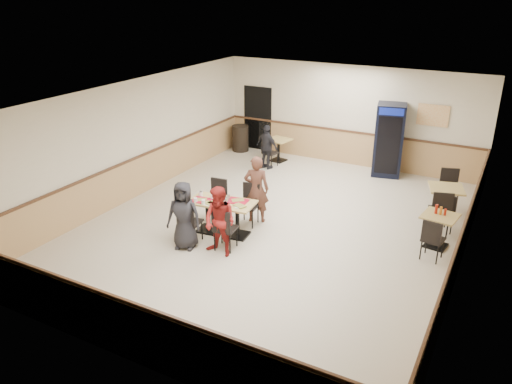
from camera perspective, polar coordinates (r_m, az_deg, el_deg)
The scene contains 20 objects.
ground at distance 11.50m, azimuth 2.15°, elevation -3.91°, with size 10.00×10.00×0.00m, color beige.
room_shell at distance 12.95m, azimuth 14.31°, elevation 1.28°, with size 10.00×10.00×10.00m.
main_table at distance 10.99m, azimuth -3.87°, elevation -2.31°, with size 1.51×0.88×0.77m.
main_chairs at distance 11.02m, azimuth -4.10°, elevation -2.38°, with size 1.46×1.82×0.97m.
diner_woman_left at distance 10.40m, azimuth -8.25°, elevation -2.67°, with size 0.72×0.47×1.47m, color black.
diner_woman_right at distance 10.04m, azimuth -4.16°, elevation -3.43°, with size 0.71×0.56×1.47m, color maroon.
diner_man_opposite at distance 11.44m, azimuth 0.05°, elevation 0.33°, with size 0.58×0.38×1.59m, color #532F23.
lone_diner at distance 14.89m, azimuth 1.26°, elevation 5.15°, with size 0.79×0.33×1.34m, color black.
tabletop_clutter at distance 10.86m, azimuth -4.36°, elevation -0.99°, with size 1.27×0.72×0.12m.
side_table_near at distance 11.10m, azimuth 20.14°, elevation -3.65°, with size 0.76×0.76×0.72m.
side_table_near_chair_south at distance 10.59m, azimuth 19.61°, elevation -5.00°, with size 0.43×0.43×0.92m, color black, non-canonical shape.
side_table_near_chair_north at distance 11.63m, azimuth 20.59°, elevation -2.62°, with size 0.43×0.43×0.92m, color black, non-canonical shape.
side_table_far at distance 12.41m, azimuth 20.78°, elevation -0.67°, with size 0.94×0.94×0.81m.
side_table_far_chair_south at distance 11.82m, azimuth 20.28°, elevation -1.88°, with size 0.48×0.48×1.03m, color black, non-canonical shape.
side_table_far_chair_north at distance 13.02m, azimuth 21.20°, elevation 0.22°, with size 0.48×0.48×1.03m, color black, non-canonical shape.
condiment_caddy at distance 11.01m, azimuth 20.25°, elevation -1.97°, with size 0.23×0.06×0.20m.
back_table at distance 15.63m, azimuth 2.60°, elevation 5.23°, with size 0.78×0.78×0.71m.
back_table_chair_lone at distance 15.15m, azimuth 1.66°, elevation 4.58°, with size 0.42×0.42×0.90m, color black, non-canonical shape.
pepsi_cooler at distance 14.79m, azimuth 14.93°, elevation 5.76°, with size 0.93×0.93×2.08m.
trash_bin at distance 16.65m, azimuth -1.80°, elevation 6.17°, with size 0.54×0.54×0.86m, color black.
Camera 1 is at (4.49, -9.27, 5.12)m, focal length 35.00 mm.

